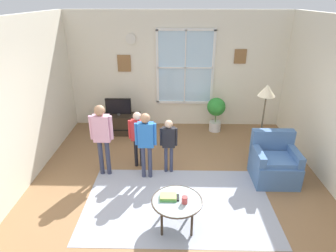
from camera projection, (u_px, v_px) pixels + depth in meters
ground_plane at (177, 201)px, 4.75m from camera, size 5.86×6.86×0.02m
back_wall at (177, 70)px, 7.06m from camera, size 5.26×0.17×2.81m
area_rug at (178, 203)px, 4.68m from camera, size 3.01×1.90×0.01m
tv_stand at (120, 124)px, 6.99m from camera, size 1.01×0.43×0.48m
television at (118, 106)px, 6.80m from camera, size 0.61×0.08×0.42m
armchair at (274, 163)px, 5.18m from camera, size 0.76×0.74×0.87m
coffee_table at (177, 202)px, 4.07m from camera, size 0.73×0.73×0.45m
book_stack at (168, 197)px, 4.10m from camera, size 0.24×0.19×0.05m
cup at (185, 200)px, 3.99m from camera, size 0.08×0.08×0.11m
remote_near_books at (178, 198)px, 4.10m from camera, size 0.04×0.14×0.02m
person_pink_shirt at (102, 132)px, 5.10m from camera, size 0.42×0.19×1.38m
person_blue_shirt at (146, 139)px, 5.03m from camera, size 0.38×0.17×1.27m
person_black_shirt at (169, 140)px, 5.25m from camera, size 0.32×0.15×1.07m
person_red_shirt at (138, 133)px, 5.42m from camera, size 0.34×0.16×1.14m
potted_plant_by_window at (216, 110)px, 6.99m from camera, size 0.44×0.44×0.86m
floor_lamp at (266, 98)px, 5.38m from camera, size 0.32×0.32×1.60m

